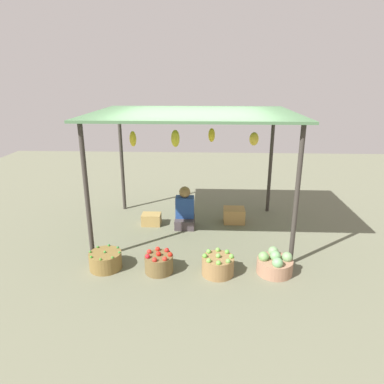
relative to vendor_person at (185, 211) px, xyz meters
The scene contains 9 objects.
ground_plane 0.41m from the vendor_person, 53.80° to the right, with size 14.00×14.00×0.00m, color #6C6E57.
market_stall_structure 1.73m from the vendor_person, 53.66° to the right, with size 3.35×2.48×2.15m.
vendor_person is the anchor object (origin of this frame).
basket_green_chilies 1.92m from the vendor_person, 124.20° to the right, with size 0.47×0.47×0.29m.
basket_red_tomatoes 1.67m from the vendor_person, 99.44° to the right, with size 0.41×0.41×0.32m.
basket_green_apples 1.77m from the vendor_person, 70.81° to the right, with size 0.46×0.46×0.32m.
basket_cabbages 2.13m from the vendor_person, 48.79° to the right, with size 0.51×0.51×0.35m.
wooden_crate_near_vendor 0.67m from the vendor_person, behind, with size 0.36×0.27×0.22m, color #A6874A.
wooden_crate_stacked_rear 0.99m from the vendor_person, 13.89° to the left, with size 0.40×0.34×0.28m, color #AA8349.
Camera 1 is at (0.23, -5.85, 2.71)m, focal length 32.57 mm.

